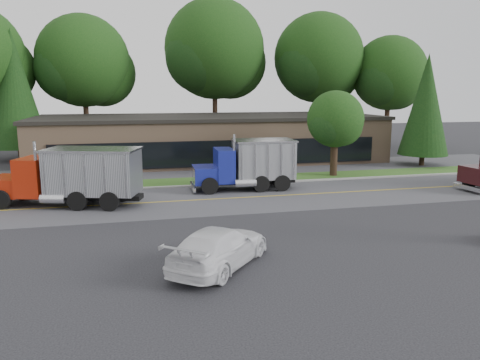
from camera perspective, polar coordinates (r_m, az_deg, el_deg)
The scene contains 17 objects.
ground at distance 20.76m, azimuth 3.30°, elevation -7.76°, with size 140.00×140.00×0.00m, color #38383D.
road at distance 29.18m, azimuth -1.79°, elevation -2.30°, with size 60.00×8.00×0.02m, color #55555A.
center_line at distance 29.18m, azimuth -1.79°, elevation -2.30°, with size 60.00×0.12×0.01m, color gold.
curb at distance 33.21m, azimuth -3.26°, elevation -0.70°, with size 60.00×0.30×0.12m, color #9E9E99.
grass_verge at distance 34.95m, azimuth -3.79°, elevation -0.13°, with size 60.00×3.40×0.03m, color #35561D.
far_parking at distance 39.81m, azimuth -5.01°, elevation 1.19°, with size 60.00×7.00×0.02m, color #55555A.
strip_mall at distance 45.73m, azimuth -3.68°, elevation 4.98°, with size 32.00×12.00×4.00m, color #9F7C62.
tree_far_b at distance 53.19m, azimuth -18.38°, elevation 13.11°, with size 10.18×9.58×14.51m.
tree_far_c at distance 54.05m, azimuth -2.97°, elevation 15.08°, with size 11.73×11.04×16.73m.
tree_far_d at distance 56.49m, azimuth 9.65°, elevation 13.95°, with size 10.85×10.21×15.48m.
tree_far_e at distance 58.22m, azimuth 17.80°, elevation 11.88°, with size 9.05×8.52×12.91m.
evergreen_left at distance 49.91m, azimuth -25.76°, elevation 9.98°, with size 5.46×5.46×12.41m.
evergreen_right at distance 44.95m, azimuth 21.71°, elevation 8.51°, with size 4.33×4.33×9.85m.
tree_verge at distance 37.47m, azimuth 11.59°, elevation 6.96°, with size 4.68×4.40×6.68m.
dump_truck_red at distance 28.75m, azimuth -19.70°, elevation 0.55°, with size 9.13×4.98×3.36m.
dump_truck_blue at distance 31.72m, azimuth 1.19°, elevation 2.07°, with size 6.99×2.87×3.36m.
rally_car at distance 17.95m, azimuth -2.54°, elevation -8.17°, with size 2.15×5.30×1.54m, color white.
Camera 1 is at (-5.73, -18.84, 6.59)m, focal length 35.00 mm.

